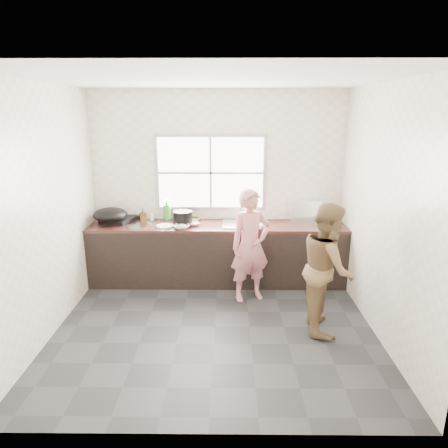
{
  "coord_description": "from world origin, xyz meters",
  "views": [
    {
      "loc": [
        0.15,
        -4.12,
        2.4
      ],
      "look_at": [
        0.1,
        0.65,
        1.05
      ],
      "focal_mm": 32.0,
      "sensor_mm": 36.0,
      "label": 1
    }
  ],
  "objects_px": {
    "bottle_green": "(167,210)",
    "pot_lid_left": "(137,227)",
    "bowl_crabs": "(255,227)",
    "dish_rack": "(303,210)",
    "bowl_mince": "(182,227)",
    "black_pot": "(183,218)",
    "plate_food": "(165,226)",
    "cutting_board": "(186,220)",
    "glass_jar": "(152,217)",
    "bottle_brown_short": "(179,218)",
    "woman": "(250,249)",
    "wok": "(110,214)",
    "person_side": "(327,268)",
    "burner": "(120,219)",
    "bottle_brown_tall": "(143,216)",
    "bowl_held": "(248,226)",
    "pot_lid_right": "(144,224)"
  },
  "relations": [
    {
      "from": "bottle_green",
      "to": "pot_lid_left",
      "type": "height_order",
      "value": "bottle_green"
    },
    {
      "from": "bowl_crabs",
      "to": "bottle_green",
      "type": "bearing_deg",
      "value": 160.71
    },
    {
      "from": "bottle_green",
      "to": "dish_rack",
      "type": "xyz_separation_m",
      "value": [
        1.97,
        -0.04,
        0.0
      ]
    },
    {
      "from": "bowl_mince",
      "to": "black_pot",
      "type": "xyz_separation_m",
      "value": [
        -0.0,
        0.2,
        0.07
      ]
    },
    {
      "from": "plate_food",
      "to": "bottle_green",
      "type": "bearing_deg",
      "value": 93.23
    },
    {
      "from": "cutting_board",
      "to": "glass_jar",
      "type": "relative_size",
      "value": 4.04
    },
    {
      "from": "bottle_brown_short",
      "to": "bottle_green",
      "type": "bearing_deg",
      "value": 142.99
    },
    {
      "from": "bowl_crabs",
      "to": "bottle_green",
      "type": "xyz_separation_m",
      "value": [
        -1.26,
        0.44,
        0.13
      ]
    },
    {
      "from": "black_pot",
      "to": "dish_rack",
      "type": "height_order",
      "value": "dish_rack"
    },
    {
      "from": "woman",
      "to": "bowl_mince",
      "type": "relative_size",
      "value": 6.63
    },
    {
      "from": "bowl_mince",
      "to": "plate_food",
      "type": "xyz_separation_m",
      "value": [
        -0.24,
        0.1,
        -0.02
      ]
    },
    {
      "from": "woman",
      "to": "bowl_crabs",
      "type": "distance_m",
      "value": 0.41
    },
    {
      "from": "bowl_crabs",
      "to": "wok",
      "type": "distance_m",
      "value": 2.03
    },
    {
      "from": "black_pot",
      "to": "pot_lid_left",
      "type": "bearing_deg",
      "value": -168.29
    },
    {
      "from": "bowl_crabs",
      "to": "bottle_green",
      "type": "distance_m",
      "value": 1.34
    },
    {
      "from": "bowl_crabs",
      "to": "dish_rack",
      "type": "bearing_deg",
      "value": 29.04
    },
    {
      "from": "person_side",
      "to": "black_pot",
      "type": "relative_size",
      "value": 5.4
    },
    {
      "from": "black_pot",
      "to": "dish_rack",
      "type": "bearing_deg",
      "value": 6.54
    },
    {
      "from": "woman",
      "to": "wok",
      "type": "height_order",
      "value": "woman"
    },
    {
      "from": "bowl_crabs",
      "to": "pot_lid_left",
      "type": "bearing_deg",
      "value": 177.43
    },
    {
      "from": "pot_lid_left",
      "to": "bottle_green",
      "type": "bearing_deg",
      "value": 45.57
    },
    {
      "from": "bottle_green",
      "to": "bottle_brown_short",
      "type": "bearing_deg",
      "value": -37.01
    },
    {
      "from": "bowl_mince",
      "to": "bottle_brown_short",
      "type": "height_order",
      "value": "bottle_brown_short"
    },
    {
      "from": "burner",
      "to": "pot_lid_left",
      "type": "height_order",
      "value": "burner"
    },
    {
      "from": "burner",
      "to": "pot_lid_left",
      "type": "xyz_separation_m",
      "value": [
        0.32,
        -0.31,
        -0.03
      ]
    },
    {
      "from": "bottle_green",
      "to": "bottle_brown_tall",
      "type": "distance_m",
      "value": 0.35
    },
    {
      "from": "pot_lid_left",
      "to": "cutting_board",
      "type": "bearing_deg",
      "value": 24.91
    },
    {
      "from": "bowl_held",
      "to": "pot_lid_left",
      "type": "height_order",
      "value": "bowl_held"
    },
    {
      "from": "person_side",
      "to": "pot_lid_left",
      "type": "relative_size",
      "value": 5.38
    },
    {
      "from": "bowl_mince",
      "to": "dish_rack",
      "type": "height_order",
      "value": "dish_rack"
    },
    {
      "from": "bottle_green",
      "to": "woman",
      "type": "bearing_deg",
      "value": -33.54
    },
    {
      "from": "bottle_brown_short",
      "to": "wok",
      "type": "height_order",
      "value": "wok"
    },
    {
      "from": "bowl_crabs",
      "to": "pot_lid_right",
      "type": "bearing_deg",
      "value": 172.16
    },
    {
      "from": "woman",
      "to": "person_side",
      "type": "distance_m",
      "value": 1.09
    },
    {
      "from": "pot_lid_right",
      "to": "bowl_crabs",
      "type": "bearing_deg",
      "value": -7.84
    },
    {
      "from": "burner",
      "to": "person_side",
      "type": "bearing_deg",
      "value": -28.57
    },
    {
      "from": "cutting_board",
      "to": "glass_jar",
      "type": "xyz_separation_m",
      "value": [
        -0.51,
        0.07,
        0.03
      ]
    },
    {
      "from": "woman",
      "to": "person_side",
      "type": "bearing_deg",
      "value": -62.28
    },
    {
      "from": "glass_jar",
      "to": "pot_lid_left",
      "type": "bearing_deg",
      "value": -110.13
    },
    {
      "from": "woman",
      "to": "bowl_mince",
      "type": "height_order",
      "value": "woman"
    },
    {
      "from": "bottle_green",
      "to": "glass_jar",
      "type": "relative_size",
      "value": 3.32
    },
    {
      "from": "dish_rack",
      "to": "plate_food",
      "type": "bearing_deg",
      "value": -177.96
    },
    {
      "from": "bottle_brown_short",
      "to": "dish_rack",
      "type": "bearing_deg",
      "value": 3.45
    },
    {
      "from": "woman",
      "to": "glass_jar",
      "type": "height_order",
      "value": "woman"
    },
    {
      "from": "pot_lid_right",
      "to": "bowl_held",
      "type": "bearing_deg",
      "value": -7.48
    },
    {
      "from": "person_side",
      "to": "cutting_board",
      "type": "bearing_deg",
      "value": 54.59
    },
    {
      "from": "woman",
      "to": "glass_jar",
      "type": "distance_m",
      "value": 1.62
    },
    {
      "from": "plate_food",
      "to": "cutting_board",
      "type": "bearing_deg",
      "value": 46.08
    },
    {
      "from": "pot_lid_left",
      "to": "glass_jar",
      "type": "bearing_deg",
      "value": 69.87
    },
    {
      "from": "burner",
      "to": "wok",
      "type": "distance_m",
      "value": 0.24
    }
  ]
}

